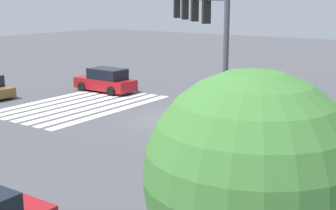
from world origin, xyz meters
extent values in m
plane|color=#47474C|center=(0.00, 0.00, 0.00)|extent=(117.76, 117.76, 0.00)
cube|color=silver|center=(0.00, -9.56, 0.00)|extent=(10.49, 0.60, 0.01)
cube|color=silver|center=(0.00, -8.61, 0.00)|extent=(10.49, 0.60, 0.01)
cube|color=silver|center=(0.00, -7.66, 0.00)|extent=(10.49, 0.60, 0.01)
cube|color=silver|center=(0.00, -6.71, 0.00)|extent=(10.49, 0.60, 0.01)
cube|color=silver|center=(0.00, -5.76, 0.00)|extent=(10.49, 0.60, 0.01)
cube|color=silver|center=(0.00, -4.81, 0.00)|extent=(10.49, 0.60, 0.01)
cube|color=silver|center=(0.00, -3.86, 0.00)|extent=(10.49, 0.60, 0.01)
cylinder|color=#47474C|center=(7.37, 7.37, 3.41)|extent=(0.18, 0.18, 6.81)
cube|color=black|center=(5.58, 5.58, 6.09)|extent=(0.40, 0.40, 0.84)
sphere|color=red|center=(5.47, 5.47, 6.09)|extent=(0.16, 0.16, 0.16)
cube|color=black|center=(4.29, 4.29, 6.09)|extent=(0.40, 0.40, 0.84)
sphere|color=gold|center=(4.17, 4.17, 6.09)|extent=(0.16, 0.16, 0.16)
cube|color=black|center=(2.99, 2.99, 6.09)|extent=(0.40, 0.40, 0.84)
sphere|color=green|center=(2.88, 2.88, 6.09)|extent=(0.16, 0.16, 0.16)
cube|color=black|center=(1.70, 1.70, 6.09)|extent=(0.40, 0.40, 0.84)
sphere|color=red|center=(1.59, 1.59, 6.09)|extent=(0.16, 0.16, 0.16)
cube|color=silver|center=(1.71, 3.91, 0.57)|extent=(4.22, 1.96, 0.78)
cube|color=black|center=(1.80, 3.91, 1.30)|extent=(1.86, 1.73, 0.67)
cylinder|color=black|center=(0.43, 2.92, 0.32)|extent=(0.65, 0.23, 0.65)
cylinder|color=black|center=(0.39, 4.85, 0.32)|extent=(0.65, 0.23, 0.65)
cylinder|color=black|center=(3.02, 2.96, 0.32)|extent=(0.65, 0.23, 0.65)
cylinder|color=black|center=(2.99, 4.89, 0.32)|extent=(0.65, 0.23, 0.65)
cube|color=brown|center=(-5.84, 1.91, 0.51)|extent=(4.95, 1.85, 0.63)
cube|color=black|center=(-5.77, 1.91, 1.15)|extent=(2.36, 1.58, 0.65)
cylinder|color=black|center=(-7.32, 1.00, 0.34)|extent=(0.70, 0.25, 0.69)
cylinder|color=black|center=(-7.39, 2.70, 0.34)|extent=(0.70, 0.25, 0.69)
cylinder|color=black|center=(-4.29, 1.12, 0.34)|extent=(0.70, 0.25, 0.69)
cylinder|color=black|center=(-4.36, 2.82, 0.34)|extent=(0.70, 0.25, 0.69)
cylinder|color=black|center=(4.09, 10.13, 0.35)|extent=(0.26, 0.71, 0.70)
cube|color=maroon|center=(-4.14, -8.43, 0.57)|extent=(1.95, 4.72, 0.77)
cube|color=black|center=(-4.13, -8.16, 1.33)|extent=(1.71, 2.69, 0.75)
cylinder|color=black|center=(-3.25, -9.91, 0.33)|extent=(0.24, 0.66, 0.65)
cylinder|color=black|center=(-5.11, -9.85, 0.33)|extent=(0.24, 0.66, 0.65)
cylinder|color=black|center=(-3.17, -7.01, 0.33)|extent=(0.24, 0.66, 0.65)
cylinder|color=black|center=(-5.02, -6.96, 0.33)|extent=(0.24, 0.66, 0.65)
cylinder|color=black|center=(1.16, -12.46, 0.30)|extent=(0.23, 0.61, 0.61)
sphere|color=#3D7533|center=(13.24, 11.03, 3.42)|extent=(3.93, 3.93, 3.93)
camera|label=1|loc=(20.62, 14.34, 6.55)|focal=50.00mm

